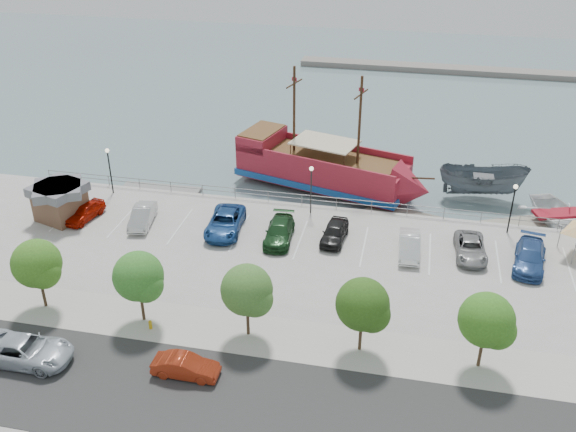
# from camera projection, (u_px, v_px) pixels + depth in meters

# --- Properties ---
(ground) EXTENTS (160.00, 160.00, 0.00)m
(ground) POSITION_uv_depth(u_px,v_px,m) (295.00, 264.00, 49.16)
(ground) COLOR slate
(street) EXTENTS (100.00, 8.00, 0.04)m
(street) POSITION_uv_depth(u_px,v_px,m) (237.00, 406.00, 34.98)
(street) COLOR #2D2D2D
(street) RESTS_ON land_slab
(sidewalk) EXTENTS (100.00, 4.00, 0.05)m
(sidewalk) POSITION_uv_depth(u_px,v_px,m) (264.00, 336.00, 40.11)
(sidewalk) COLOR #ADA89C
(sidewalk) RESTS_ON land_slab
(seawall_railing) EXTENTS (50.00, 0.06, 1.00)m
(seawall_railing) POSITION_uv_depth(u_px,v_px,m) (313.00, 200.00, 55.10)
(seawall_railing) COLOR slate
(seawall_railing) RESTS_ON land_slab
(far_shore) EXTENTS (40.00, 3.00, 0.80)m
(far_shore) POSITION_uv_depth(u_px,v_px,m) (436.00, 69.00, 94.23)
(far_shore) COLOR gray
(far_shore) RESTS_ON ground
(pirate_ship) EXTENTS (18.99, 9.76, 11.75)m
(pirate_ship) POSITION_uv_depth(u_px,v_px,m) (335.00, 171.00, 59.20)
(pirate_ship) COLOR maroon
(pirate_ship) RESTS_ON ground
(patrol_boat) EXTENTS (8.06, 3.43, 3.06)m
(patrol_boat) POSITION_uv_depth(u_px,v_px,m) (483.00, 183.00, 57.98)
(patrol_boat) COLOR #525B63
(patrol_boat) RESTS_ON ground
(speedboat) EXTENTS (6.93, 8.19, 1.44)m
(speedboat) POSITION_uv_depth(u_px,v_px,m) (557.00, 217.00, 54.11)
(speedboat) COLOR white
(speedboat) RESTS_ON ground
(dock_west) EXTENTS (7.44, 2.31, 0.42)m
(dock_west) POSITION_uv_depth(u_px,v_px,m) (160.00, 191.00, 59.61)
(dock_west) COLOR gray
(dock_west) RESTS_ON ground
(dock_mid) EXTENTS (6.70, 3.48, 0.37)m
(dock_mid) POSITION_uv_depth(u_px,v_px,m) (403.00, 215.00, 55.55)
(dock_mid) COLOR slate
(dock_mid) RESTS_ON ground
(dock_east) EXTENTS (7.14, 4.60, 0.40)m
(dock_east) POSITION_uv_depth(u_px,v_px,m) (509.00, 226.00, 53.95)
(dock_east) COLOR gray
(dock_east) RESTS_ON ground
(shed) EXTENTS (4.64, 4.64, 3.04)m
(shed) POSITION_uv_depth(u_px,v_px,m) (60.00, 201.00, 52.70)
(shed) COLOR brown
(shed) RESTS_ON land_slab
(street_van) EXTENTS (5.74, 2.72, 1.58)m
(street_van) POSITION_uv_depth(u_px,v_px,m) (25.00, 350.00, 37.78)
(street_van) COLOR #B1BAC4
(street_van) RESTS_ON street
(street_sedan) EXTENTS (3.90, 1.38, 1.28)m
(street_sedan) POSITION_uv_depth(u_px,v_px,m) (186.00, 366.00, 36.77)
(street_sedan) COLOR #9B2B13
(street_sedan) RESTS_ON street
(fire_hydrant) EXTENTS (0.23, 0.23, 0.67)m
(fire_hydrant) POSITION_uv_depth(u_px,v_px,m) (150.00, 324.00, 40.57)
(fire_hydrant) COLOR #C29711
(fire_hydrant) RESTS_ON sidewalk
(lamp_post_left) EXTENTS (0.36, 0.36, 4.28)m
(lamp_post_left) POSITION_uv_depth(u_px,v_px,m) (109.00, 163.00, 56.10)
(lamp_post_left) COLOR black
(lamp_post_left) RESTS_ON land_slab
(lamp_post_mid) EXTENTS (0.36, 0.36, 4.28)m
(lamp_post_mid) POSITION_uv_depth(u_px,v_px,m) (311.00, 181.00, 52.82)
(lamp_post_mid) COLOR black
(lamp_post_mid) RESTS_ON land_slab
(lamp_post_right) EXTENTS (0.36, 0.36, 4.28)m
(lamp_post_right) POSITION_uv_depth(u_px,v_px,m) (513.00, 200.00, 49.91)
(lamp_post_right) COLOR black
(lamp_post_right) RESTS_ON land_slab
(tree_b) EXTENTS (3.30, 3.20, 5.00)m
(tree_b) POSITION_uv_depth(u_px,v_px,m) (38.00, 266.00, 41.16)
(tree_b) COLOR #473321
(tree_b) RESTS_ON sidewalk
(tree_c) EXTENTS (3.30, 3.20, 5.00)m
(tree_c) POSITION_uv_depth(u_px,v_px,m) (140.00, 278.00, 39.89)
(tree_c) COLOR #473321
(tree_c) RESTS_ON sidewalk
(tree_d) EXTENTS (3.30, 3.20, 5.00)m
(tree_d) POSITION_uv_depth(u_px,v_px,m) (249.00, 292.00, 38.62)
(tree_d) COLOR #473321
(tree_d) RESTS_ON sidewalk
(tree_e) EXTENTS (3.30, 3.20, 5.00)m
(tree_e) POSITION_uv_depth(u_px,v_px,m) (365.00, 307.00, 37.34)
(tree_e) COLOR #473321
(tree_e) RESTS_ON sidewalk
(tree_f) EXTENTS (3.30, 3.20, 5.00)m
(tree_f) POSITION_uv_depth(u_px,v_px,m) (489.00, 322.00, 36.07)
(tree_f) COLOR #473321
(tree_f) RESTS_ON sidewalk
(parked_car_a) EXTENTS (2.42, 4.32, 1.39)m
(parked_car_a) POSITION_uv_depth(u_px,v_px,m) (84.00, 212.00, 52.96)
(parked_car_a) COLOR #A81202
(parked_car_a) RESTS_ON land_slab
(parked_car_b) EXTENTS (2.22, 4.57, 1.44)m
(parked_car_b) POSITION_uv_depth(u_px,v_px,m) (142.00, 216.00, 52.23)
(parked_car_b) COLOR #B3B3B3
(parked_car_b) RESTS_ON land_slab
(parked_car_c) EXTENTS (3.03, 5.79, 1.56)m
(parked_car_c) POSITION_uv_depth(u_px,v_px,m) (225.00, 222.00, 51.21)
(parked_car_c) COLOR navy
(parked_car_c) RESTS_ON land_slab
(parked_car_d) EXTENTS (2.33, 5.11, 1.45)m
(parked_car_d) POSITION_uv_depth(u_px,v_px,m) (279.00, 232.00, 50.04)
(parked_car_d) COLOR #173C1B
(parked_car_d) RESTS_ON land_slab
(parked_car_e) EXTENTS (2.02, 4.37, 1.45)m
(parked_car_e) POSITION_uv_depth(u_px,v_px,m) (335.00, 232.00, 49.98)
(parked_car_e) COLOR black
(parked_car_e) RESTS_ON land_slab
(parked_car_f) EXTENTS (1.74, 4.49, 1.46)m
(parked_car_f) POSITION_uv_depth(u_px,v_px,m) (409.00, 245.00, 48.21)
(parked_car_f) COLOR white
(parked_car_f) RESTS_ON land_slab
(parked_car_g) EXTENTS (2.45, 4.87, 1.32)m
(parked_car_g) POSITION_uv_depth(u_px,v_px,m) (471.00, 248.00, 48.01)
(parked_car_g) COLOR gray
(parked_car_g) RESTS_ON land_slab
(parked_car_h) EXTENTS (2.99, 5.57, 1.53)m
(parked_car_h) POSITION_uv_depth(u_px,v_px,m) (530.00, 257.00, 46.74)
(parked_car_h) COLOR #2A4B87
(parked_car_h) RESTS_ON land_slab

